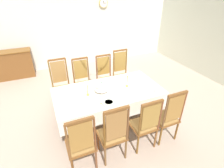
# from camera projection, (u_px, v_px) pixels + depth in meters

# --- Properties ---
(ground) EXTENTS (7.61, 6.41, 0.04)m
(ground) POSITION_uv_depth(u_px,v_px,m) (105.00, 113.00, 4.16)
(ground) COLOR tan
(back_wall) EXTENTS (7.61, 0.08, 3.48)m
(back_wall) POSITION_uv_depth(u_px,v_px,m) (70.00, 17.00, 5.87)
(back_wall) COLOR silver
(back_wall) RESTS_ON ground
(dining_table) EXTENTS (2.22, 1.15, 0.75)m
(dining_table) POSITION_uv_depth(u_px,v_px,m) (108.00, 94.00, 3.64)
(dining_table) COLOR brown
(dining_table) RESTS_ON ground
(tablecloth) EXTENTS (2.24, 1.17, 0.33)m
(tablecloth) POSITION_uv_depth(u_px,v_px,m) (108.00, 94.00, 3.64)
(tablecloth) COLOR white
(tablecloth) RESTS_ON dining_table
(chair_south_a) EXTENTS (0.44, 0.42, 1.15)m
(chair_south_a) POSITION_uv_depth(u_px,v_px,m) (81.00, 143.00, 2.62)
(chair_south_a) COLOR brown
(chair_south_a) RESTS_ON ground
(chair_north_a) EXTENTS (0.44, 0.42, 1.20)m
(chair_north_a) POSITION_uv_depth(u_px,v_px,m) (61.00, 84.00, 4.18)
(chair_north_a) COLOR brown
(chair_north_a) RESTS_ON ground
(chair_south_b) EXTENTS (0.44, 0.42, 1.17)m
(chair_south_b) POSITION_uv_depth(u_px,v_px,m) (113.00, 133.00, 2.80)
(chair_south_b) COLOR brown
(chair_south_b) RESTS_ON ground
(chair_north_b) EXTENTS (0.44, 0.42, 1.14)m
(chair_north_b) POSITION_uv_depth(u_px,v_px,m) (83.00, 80.00, 4.37)
(chair_north_b) COLOR brown
(chair_north_b) RESTS_ON ground
(chair_south_c) EXTENTS (0.44, 0.42, 1.11)m
(chair_south_c) POSITION_uv_depth(u_px,v_px,m) (145.00, 123.00, 3.02)
(chair_south_c) COLOR brown
(chair_south_c) RESTS_ON ground
(chair_north_c) EXTENTS (0.44, 0.42, 1.13)m
(chair_north_c) POSITION_uv_depth(u_px,v_px,m) (105.00, 76.00, 4.58)
(chair_north_c) COLOR brown
(chair_north_c) RESTS_ON ground
(chair_south_d) EXTENTS (0.44, 0.42, 1.15)m
(chair_south_d) POSITION_uv_depth(u_px,v_px,m) (168.00, 116.00, 3.18)
(chair_south_d) COLOR brown
(chair_south_d) RESTS_ON ground
(chair_north_d) EXTENTS (0.44, 0.42, 1.21)m
(chair_north_d) POSITION_uv_depth(u_px,v_px,m) (122.00, 72.00, 4.74)
(chair_north_d) COLOR brown
(chair_north_d) RESTS_ON ground
(soup_tureen) EXTENTS (0.31, 0.31, 0.24)m
(soup_tureen) POSITION_uv_depth(u_px,v_px,m) (102.00, 87.00, 3.49)
(soup_tureen) COLOR white
(soup_tureen) RESTS_ON tablecloth
(candlestick_west) EXTENTS (0.07, 0.07, 0.33)m
(candlestick_west) POSITION_uv_depth(u_px,v_px,m) (88.00, 89.00, 3.38)
(candlestick_west) COLOR gold
(candlestick_west) RESTS_ON tablecloth
(candlestick_east) EXTENTS (0.07, 0.07, 0.36)m
(candlestick_east) POSITION_uv_depth(u_px,v_px,m) (127.00, 80.00, 3.68)
(candlestick_east) COLOR gold
(candlestick_east) RESTS_ON tablecloth
(bowl_near_left) EXTENTS (0.18, 0.18, 0.03)m
(bowl_near_left) POSITION_uv_depth(u_px,v_px,m) (158.00, 91.00, 3.56)
(bowl_near_left) COLOR white
(bowl_near_left) RESTS_ON tablecloth
(bowl_near_right) EXTENTS (0.19, 0.19, 0.04)m
(bowl_near_right) POSITION_uv_depth(u_px,v_px,m) (109.00, 102.00, 3.20)
(bowl_near_right) COLOR white
(bowl_near_right) RESTS_ON tablecloth
(spoon_primary) EXTENTS (0.05, 0.18, 0.01)m
(spoon_primary) POSITION_uv_depth(u_px,v_px,m) (161.00, 89.00, 3.63)
(spoon_primary) COLOR gold
(spoon_primary) RESTS_ON tablecloth
(spoon_secondary) EXTENTS (0.06, 0.17, 0.01)m
(spoon_secondary) POSITION_uv_depth(u_px,v_px,m) (102.00, 104.00, 3.18)
(spoon_secondary) COLOR gold
(spoon_secondary) RESTS_ON tablecloth
(sideboard) EXTENTS (1.44, 0.48, 0.90)m
(sideboard) POSITION_uv_depth(u_px,v_px,m) (9.00, 65.00, 5.52)
(sideboard) COLOR brown
(sideboard) RESTS_ON ground
(mounted_clock) EXTENTS (0.31, 0.06, 0.31)m
(mounted_clock) POSITION_uv_depth(u_px,v_px,m) (103.00, 3.00, 6.01)
(mounted_clock) COLOR #D1B251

